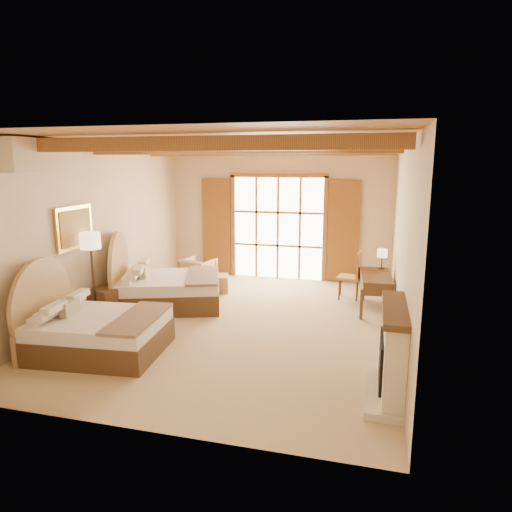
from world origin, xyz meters
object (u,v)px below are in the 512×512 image
(bed_near, at_px, (90,328))
(bed_far, at_px, (162,286))
(armchair, at_px, (198,272))
(desk, at_px, (375,291))
(nightstand, at_px, (107,303))

(bed_near, bearing_deg, bed_far, 84.18)
(armchair, relative_size, desk, 0.51)
(nightstand, xyz_separation_m, armchair, (0.74, 2.66, 0.03))
(bed_far, bearing_deg, nightstand, -142.07)
(bed_near, distance_m, nightstand, 1.53)
(bed_near, bearing_deg, desk, 31.81)
(bed_near, xyz_separation_m, nightstand, (-0.61, 1.40, -0.09))
(bed_far, xyz_separation_m, desk, (4.18, 0.79, -0.02))
(bed_near, height_order, bed_far, bed_far)
(bed_near, distance_m, bed_far, 2.39)
(bed_far, height_order, desk, bed_far)
(desk, bearing_deg, bed_near, -147.69)
(bed_near, bearing_deg, armchair, 82.88)
(armchair, xyz_separation_m, desk, (4.07, -0.88, 0.06))
(bed_far, xyz_separation_m, nightstand, (-0.63, -0.99, -0.11))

